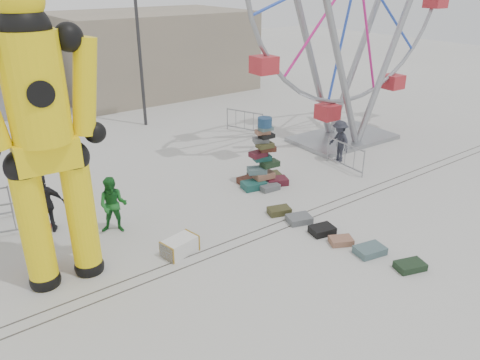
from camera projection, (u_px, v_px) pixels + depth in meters
ground at (254, 255)px, 13.07m from camera, size 90.00×90.00×0.00m
track_line_near at (241, 245)px, 13.51m from camera, size 40.00×0.04×0.01m
track_line_far at (233, 240)px, 13.81m from camera, size 40.00×0.04×0.01m
building_right at (151, 52)px, 30.58m from camera, size 12.00×8.00×5.00m
lamp_post_right at (140, 35)px, 22.50m from camera, size 1.41×0.25×8.00m
suitcase_tower at (263, 166)px, 17.15m from camera, size 1.94×1.63×2.58m
crash_test_dummy at (43, 132)px, 10.50m from camera, size 2.97×1.31×7.49m
steamer_trunk at (180, 246)px, 13.05m from camera, size 1.08×0.75×0.46m
row_case_0 at (279, 211)px, 15.26m from camera, size 0.82×0.65×0.22m
row_case_1 at (299, 219)px, 14.75m from camera, size 0.88×0.76×0.21m
row_case_2 at (322, 230)px, 14.11m from camera, size 0.81×0.66×0.23m
row_case_3 at (341, 241)px, 13.57m from camera, size 0.79×0.70×0.19m
row_case_4 at (370, 250)px, 13.08m from camera, size 0.92×0.71×0.22m
row_case_5 at (410, 266)px, 12.41m from camera, size 0.89×0.70×0.20m
barricade_dummy_c at (14, 219)px, 13.84m from camera, size 1.95×0.63×1.10m
barricade_wheel_front at (345, 156)px, 18.58m from camera, size 0.26×2.00×1.10m
barricade_wheel_back at (245, 121)px, 22.91m from camera, size 0.87×1.88×1.10m
pedestrian_red at (43, 239)px, 12.16m from camera, size 0.76×0.67×1.76m
pedestrian_green at (113, 205)px, 13.91m from camera, size 1.09×1.03×1.77m
pedestrian_black at (46, 204)px, 13.89m from camera, size 1.18×0.83×1.86m
pedestrian_grey at (339, 141)px, 19.24m from camera, size 0.85×1.23×1.75m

